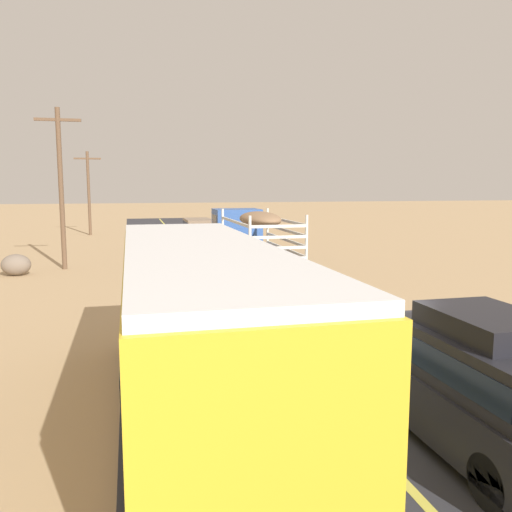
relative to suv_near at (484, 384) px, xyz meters
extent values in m
plane|color=tan|center=(-1.62, 1.92, -1.15)|extent=(240.00, 240.00, 0.00)
cube|color=#2D2D33|center=(-1.62, 1.92, -1.14)|extent=(8.00, 120.00, 0.02)
cube|color=#D8CC4C|center=(-1.62, 1.92, -1.13)|extent=(0.16, 117.60, 0.00)
cube|color=black|center=(0.00, 0.08, -0.45)|extent=(1.90, 4.60, 0.90)
cube|color=black|center=(0.00, -0.07, 0.40)|extent=(1.75, 3.59, 0.80)
cube|color=#192333|center=(0.00, -0.07, 0.42)|extent=(1.79, 3.22, 0.44)
cube|color=black|center=(0.00, -0.02, 0.98)|extent=(1.42, 2.07, 0.36)
cylinder|color=black|center=(-0.82, 1.51, -0.75)|extent=(0.26, 0.76, 0.76)
cylinder|color=black|center=(0.82, 1.51, -0.75)|extent=(0.26, 0.76, 0.76)
cylinder|color=black|center=(-0.82, -1.34, -0.75)|extent=(0.26, 0.76, 0.76)
cube|color=#3359A5|center=(0.52, 22.10, 0.67)|extent=(2.50, 2.20, 2.20)
cube|color=#192333|center=(0.52, 22.10, 1.12)|extent=(2.53, 1.54, 0.70)
cube|color=brown|center=(0.52, 16.70, -0.43)|extent=(2.50, 6.40, 0.24)
cylinder|color=silver|center=(-0.67, 19.84, 0.79)|extent=(0.12, 0.12, 2.20)
cylinder|color=silver|center=(1.71, 19.84, 0.79)|extent=(0.12, 0.12, 2.20)
cylinder|color=silver|center=(-0.67, 13.56, 0.79)|extent=(0.12, 0.12, 2.20)
cylinder|color=silver|center=(1.71, 13.56, 0.79)|extent=(0.12, 0.12, 2.20)
cube|color=silver|center=(-0.69, 16.70, 0.13)|extent=(0.08, 6.30, 0.12)
cube|color=silver|center=(1.73, 16.70, 0.13)|extent=(0.08, 6.30, 0.12)
cube|color=silver|center=(0.52, 13.54, 0.13)|extent=(2.40, 0.08, 0.12)
cube|color=silver|center=(-0.69, 16.70, 0.57)|extent=(0.08, 6.30, 0.12)
cube|color=silver|center=(1.73, 16.70, 0.57)|extent=(0.08, 6.30, 0.12)
cube|color=silver|center=(0.52, 13.54, 0.57)|extent=(2.40, 0.08, 0.12)
cube|color=silver|center=(-0.69, 16.70, 1.01)|extent=(0.08, 6.30, 0.12)
cube|color=silver|center=(1.73, 16.70, 1.01)|extent=(0.08, 6.30, 0.12)
cube|color=silver|center=(0.52, 13.54, 1.01)|extent=(2.40, 0.08, 0.12)
cube|color=silver|center=(-0.69, 16.70, 1.45)|extent=(0.08, 6.30, 0.12)
cube|color=silver|center=(1.73, 16.70, 1.45)|extent=(0.08, 6.30, 0.12)
cube|color=silver|center=(0.52, 13.54, 1.45)|extent=(2.40, 0.08, 0.12)
ellipsoid|color=#8C6B4C|center=(0.52, 16.70, 1.54)|extent=(1.75, 3.84, 0.70)
cylinder|color=black|center=(-0.57, 22.10, -0.58)|extent=(0.32, 1.10, 1.10)
cylinder|color=black|center=(1.61, 22.10, -0.58)|extent=(0.32, 1.10, 1.10)
cylinder|color=black|center=(-0.57, 15.42, -0.58)|extent=(0.32, 1.10, 1.10)
cylinder|color=black|center=(1.61, 15.42, -0.58)|extent=(0.32, 1.10, 1.10)
cube|color=gold|center=(-4.19, 2.19, 0.57)|extent=(2.50, 10.00, 2.70)
cube|color=white|center=(-4.19, 2.19, 2.00)|extent=(2.45, 9.80, 0.16)
cube|color=#192333|center=(-4.19, 2.19, 1.04)|extent=(2.54, 9.20, 0.80)
cube|color=silver|center=(-4.19, 2.19, -0.58)|extent=(2.53, 9.80, 0.36)
cylinder|color=black|center=(-5.29, 5.44, -0.63)|extent=(0.30, 1.00, 1.00)
cylinder|color=black|center=(-3.09, 5.44, -0.63)|extent=(0.30, 1.00, 1.00)
cylinder|color=black|center=(-5.29, -1.06, -0.63)|extent=(0.30, 1.00, 1.00)
cylinder|color=black|center=(-3.09, -1.06, -0.63)|extent=(0.30, 1.00, 1.00)
cube|color=#8C7259|center=(-0.75, 29.22, -0.45)|extent=(1.90, 4.60, 0.90)
cube|color=#8C7259|center=(-0.75, 29.07, 0.40)|extent=(1.75, 3.59, 0.80)
cube|color=#192333|center=(-0.75, 29.07, 0.42)|extent=(1.79, 3.22, 0.44)
cube|color=silver|center=(-0.75, 27.00, -0.78)|extent=(1.86, 0.20, 0.24)
cube|color=red|center=(-1.58, 26.94, -0.27)|extent=(0.16, 0.06, 0.14)
cube|color=red|center=(0.08, 26.94, -0.27)|extent=(0.16, 0.06, 0.14)
cylinder|color=black|center=(-1.57, 30.65, -0.75)|extent=(0.26, 0.76, 0.76)
cylinder|color=black|center=(0.07, 30.65, -0.75)|extent=(0.26, 0.76, 0.76)
cylinder|color=black|center=(-1.57, 27.79, -0.75)|extent=(0.26, 0.76, 0.76)
cylinder|color=black|center=(0.07, 27.79, -0.75)|extent=(0.26, 0.76, 0.76)
cylinder|color=brown|center=(-8.60, 21.23, 2.86)|extent=(0.24, 0.24, 8.03)
cube|color=brown|center=(-8.60, 21.23, 6.28)|extent=(2.20, 0.14, 0.14)
cylinder|color=brown|center=(-8.60, 40.24, 2.38)|extent=(0.24, 0.24, 7.06)
cube|color=brown|center=(-8.60, 40.24, 5.31)|extent=(2.20, 0.14, 0.14)
ellipsoid|color=#756656|center=(-10.60, 19.71, -0.64)|extent=(1.34, 1.07, 1.02)
camera|label=1|loc=(-5.34, -6.87, 3.09)|focal=37.05mm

